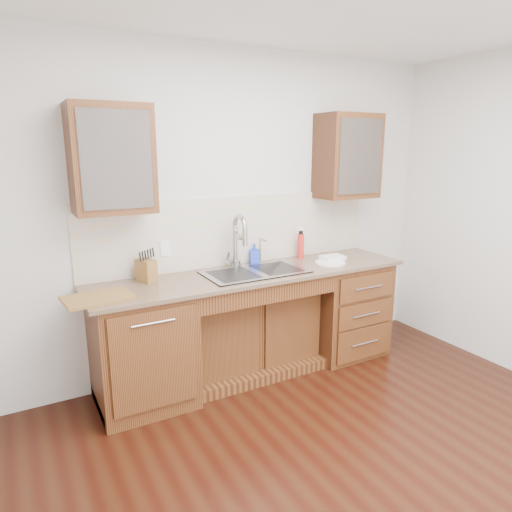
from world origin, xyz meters
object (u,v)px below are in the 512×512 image
plate (330,263)px  knife_block (146,271)px  cutting_board (98,298)px  water_bottle (301,246)px  soap_bottle (254,253)px

plate → knife_block: bearing=171.3°
cutting_board → water_bottle: bearing=9.7°
water_bottle → cutting_board: 1.89m
soap_bottle → cutting_board: soap_bottle is taller
soap_bottle → water_bottle: (0.46, -0.04, 0.02)m
soap_bottle → cutting_board: 1.44m
soap_bottle → knife_block: size_ratio=1.02×
water_bottle → plate: (0.11, -0.30, -0.10)m
knife_block → cutting_board: (-0.41, -0.25, -0.08)m
soap_bottle → plate: (0.57, -0.34, -0.08)m
soap_bottle → plate: 0.67m
plate → knife_block: knife_block is taller
soap_bottle → knife_block: (-0.99, -0.10, -0.00)m
water_bottle → knife_block: (-1.46, -0.06, -0.03)m
soap_bottle → water_bottle: water_bottle is taller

